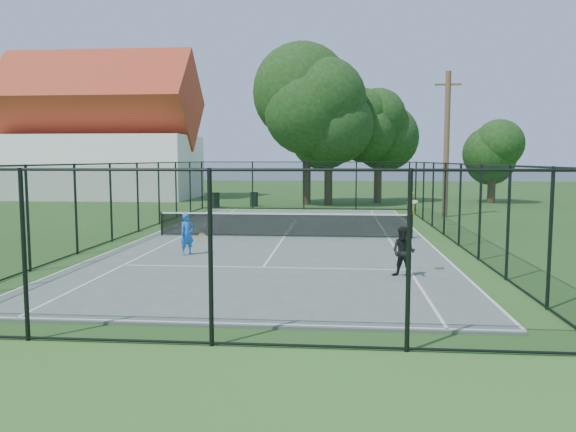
# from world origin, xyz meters

# --- Properties ---
(ground) EXTENTS (120.00, 120.00, 0.00)m
(ground) POSITION_xyz_m (0.00, 0.00, 0.00)
(ground) COLOR #2E541C
(tennis_court) EXTENTS (11.00, 24.00, 0.06)m
(tennis_court) POSITION_xyz_m (0.00, 0.00, 0.03)
(tennis_court) COLOR #54635D
(tennis_court) RESTS_ON ground
(tennis_net) EXTENTS (10.08, 0.08, 0.95)m
(tennis_net) POSITION_xyz_m (0.00, 0.00, 0.58)
(tennis_net) COLOR black
(tennis_net) RESTS_ON tennis_court
(fence) EXTENTS (13.10, 26.10, 3.00)m
(fence) POSITION_xyz_m (0.00, 0.00, 1.50)
(fence) COLOR black
(fence) RESTS_ON ground
(tree_near_left) EXTENTS (7.11, 7.11, 9.28)m
(tree_near_left) POSITION_xyz_m (-0.03, 16.71, 5.71)
(tree_near_left) COLOR #332114
(tree_near_left) RESTS_ON ground
(tree_near_mid) EXTENTS (6.23, 6.23, 8.15)m
(tree_near_mid) POSITION_xyz_m (1.46, 16.84, 5.02)
(tree_near_mid) COLOR #332114
(tree_near_mid) RESTS_ON ground
(tree_near_right) EXTENTS (5.47, 5.47, 7.54)m
(tree_near_right) POSITION_xyz_m (4.99, 18.77, 4.79)
(tree_near_right) COLOR #332114
(tree_near_right) RESTS_ON ground
(tree_far_right) EXTENTS (4.23, 4.23, 5.59)m
(tree_far_right) POSITION_xyz_m (13.07, 19.15, 3.45)
(tree_far_right) COLOR #332114
(tree_far_right) RESTS_ON ground
(building) EXTENTS (15.30, 8.15, 11.87)m
(building) POSITION_xyz_m (-17.00, 22.00, 4.93)
(building) COLOR silver
(building) RESTS_ON ground
(trash_bin_left) EXTENTS (0.58, 0.58, 0.97)m
(trash_bin_left) POSITION_xyz_m (-5.85, 13.96, 0.49)
(trash_bin_left) COLOR black
(trash_bin_left) RESTS_ON ground
(trash_bin_right) EXTENTS (0.58, 0.58, 0.96)m
(trash_bin_right) POSITION_xyz_m (-3.45, 14.94, 0.48)
(trash_bin_right) COLOR black
(trash_bin_right) RESTS_ON ground
(utility_pole) EXTENTS (1.40, 0.30, 7.81)m
(utility_pole) POSITION_xyz_m (7.93, 9.00, 3.97)
(utility_pole) COLOR #4C3823
(utility_pole) RESTS_ON ground
(player_blue) EXTENTS (0.87, 0.58, 1.35)m
(player_blue) POSITION_xyz_m (-2.72, -4.49, 0.73)
(player_blue) COLOR blue
(player_blue) RESTS_ON tennis_court
(player_black) EXTENTS (0.82, 0.87, 2.21)m
(player_black) POSITION_xyz_m (3.83, -7.38, 0.73)
(player_black) COLOR black
(player_black) RESTS_ON tennis_court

